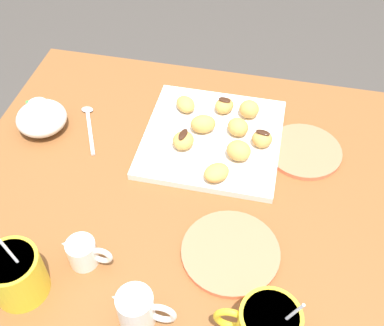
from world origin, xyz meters
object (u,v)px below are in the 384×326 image
object	(u,v)px
coffee_mug_yellow_right	(14,274)
ice_cream_bowl	(41,117)
beignet_0	(183,140)
beignet_6	(203,124)
cream_pitcher_white	(138,309)
saucer_coral_right	(230,252)
saucer_coral_left	(304,151)
beignet_2	(239,151)
beignet_1	(262,139)
beignet_7	(186,104)
beignet_5	(238,127)
chocolate_sauce_pitcher	(83,252)
dining_table	(181,224)
beignet_3	(249,109)
beignet_4	(224,106)
beignet_8	(216,173)
pastry_plate_square	(212,138)

from	to	relation	value
coffee_mug_yellow_right	ice_cream_bowl	distance (m)	0.40
beignet_0	beignet_6	world-z (taller)	beignet_6
cream_pitcher_white	saucer_coral_right	xyz separation A→B (m)	(-0.13, -0.16, -0.03)
saucer_coral_left	beignet_2	world-z (taller)	beignet_2
saucer_coral_right	beignet_6	bearing A→B (deg)	-69.28
beignet_1	ice_cream_bowl	bearing A→B (deg)	4.34
cream_pitcher_white	coffee_mug_yellow_right	bearing A→B (deg)	-2.74
beignet_7	beignet_5	bearing A→B (deg)	157.67
chocolate_sauce_pitcher	beignet_2	world-z (taller)	chocolate_sauce_pitcher
saucer_coral_right	beignet_5	xyz separation A→B (m)	(0.03, -0.30, 0.03)
saucer_coral_left	ice_cream_bowl	bearing A→B (deg)	4.78
ice_cream_bowl	cream_pitcher_white	bearing A→B (deg)	131.24
beignet_0	coffee_mug_yellow_right	bearing A→B (deg)	62.29
ice_cream_bowl	beignet_0	bearing A→B (deg)	179.35
dining_table	cream_pitcher_white	world-z (taller)	cream_pitcher_white
chocolate_sauce_pitcher	beignet_2	bearing A→B (deg)	-127.81
dining_table	beignet_3	size ratio (longest dim) A/B	20.09
saucer_coral_left	beignet_0	xyz separation A→B (m)	(0.26, 0.05, 0.03)
beignet_4	beignet_5	bearing A→B (deg)	122.00
chocolate_sauce_pitcher	beignet_3	bearing A→B (deg)	-118.53
saucer_coral_left	beignet_8	distance (m)	0.21
chocolate_sauce_pitcher	beignet_8	xyz separation A→B (m)	(-0.20, -0.23, 0.00)
beignet_7	saucer_coral_right	bearing A→B (deg)	114.93
coffee_mug_yellow_right	beignet_6	distance (m)	0.49
ice_cream_bowl	beignet_0	size ratio (longest dim) A/B	2.31
cream_pitcher_white	beignet_2	world-z (taller)	cream_pitcher_white
pastry_plate_square	chocolate_sauce_pitcher	xyz separation A→B (m)	(0.17, 0.35, 0.02)
beignet_6	ice_cream_bowl	bearing A→B (deg)	8.65
dining_table	beignet_8	bearing A→B (deg)	-168.48
cream_pitcher_white	beignet_8	xyz separation A→B (m)	(-0.07, -0.32, -0.01)
saucer_coral_left	cream_pitcher_white	bearing A→B (deg)	61.41
beignet_5	beignet_8	bearing A→B (deg)	80.68
beignet_4	beignet_6	world-z (taller)	beignet_6
beignet_2	beignet_7	xyz separation A→B (m)	(0.14, -0.13, -0.00)
cream_pitcher_white	chocolate_sauce_pitcher	xyz separation A→B (m)	(0.13, -0.08, -0.01)
beignet_6	beignet_3	bearing A→B (deg)	-142.98
chocolate_sauce_pitcher	beignet_7	size ratio (longest dim) A/B	1.75
ice_cream_bowl	saucer_coral_left	xyz separation A→B (m)	(-0.58, -0.05, -0.03)
coffee_mug_yellow_right	beignet_7	distance (m)	0.53
chocolate_sauce_pitcher	beignet_8	size ratio (longest dim) A/B	1.67
beignet_0	beignet_1	xyz separation A→B (m)	(-0.16, -0.04, 0.00)
pastry_plate_square	beignet_6	size ratio (longest dim) A/B	5.33
chocolate_sauce_pitcher	beignet_6	bearing A→B (deg)	-111.43
pastry_plate_square	beignet_5	bearing A→B (deg)	-159.75
cream_pitcher_white	saucer_coral_right	bearing A→B (deg)	-128.83
pastry_plate_square	ice_cream_bowl	size ratio (longest dim) A/B	2.66
pastry_plate_square	beignet_0	distance (m)	0.08
coffee_mug_yellow_right	ice_cream_bowl	bearing A→B (deg)	-71.39
dining_table	beignet_8	world-z (taller)	beignet_8
beignet_0	beignet_1	world-z (taller)	same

